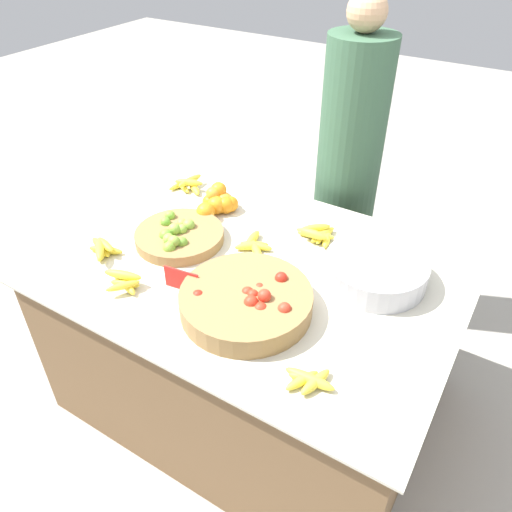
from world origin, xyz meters
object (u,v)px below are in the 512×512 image
(metal_bowl, at_px, (376,270))
(price_sign, at_px, (182,280))
(lime_bowl, at_px, (178,236))
(vendor_person, at_px, (346,183))
(tomato_basket, at_px, (246,301))

(metal_bowl, bearing_deg, price_sign, -144.23)
(lime_bowl, bearing_deg, vendor_person, 65.17)
(vendor_person, bearing_deg, price_sign, -99.68)
(tomato_basket, distance_m, price_sign, 0.26)
(lime_bowl, xyz_separation_m, vendor_person, (0.39, 0.83, -0.03))
(lime_bowl, bearing_deg, metal_bowl, 13.07)
(vendor_person, bearing_deg, tomato_basket, -85.96)
(tomato_basket, bearing_deg, vendor_person, 94.04)
(metal_bowl, distance_m, vendor_person, 0.76)
(tomato_basket, height_order, vendor_person, vendor_person)
(tomato_basket, xyz_separation_m, price_sign, (-0.26, -0.03, 0.00))
(vendor_person, bearing_deg, lime_bowl, -114.83)
(lime_bowl, bearing_deg, price_sign, -48.80)
(tomato_basket, relative_size, vendor_person, 0.28)
(price_sign, bearing_deg, lime_bowl, 123.34)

